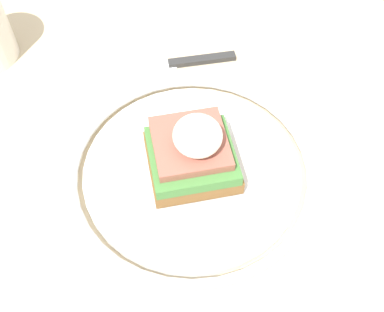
{
  "coord_description": "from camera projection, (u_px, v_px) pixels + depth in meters",
  "views": [
    {
      "loc": [
        -0.29,
        0.09,
        1.19
      ],
      "look_at": [
        -0.01,
        0.03,
        0.78
      ],
      "focal_mm": 45.0,
      "sensor_mm": 36.0,
      "label": 1
    }
  ],
  "objects": [
    {
      "name": "dining_table",
      "position": [
        214.0,
        210.0,
        0.63
      ],
      "size": [
        1.0,
        0.81,
        0.75
      ],
      "color": "#C6B28E",
      "rests_on": "ground_plane"
    },
    {
      "name": "knife",
      "position": [
        177.0,
        63.0,
        0.62
      ],
      "size": [
        0.02,
        0.18,
        0.01
      ],
      "color": "#2D2D2D",
      "rests_on": "dining_table"
    },
    {
      "name": "sandwich",
      "position": [
        193.0,
        152.0,
        0.49
      ],
      "size": [
        0.09,
        0.09,
        0.07
      ],
      "color": "brown",
      "rests_on": "plate"
    },
    {
      "name": "plate",
      "position": [
        192.0,
        170.0,
        0.52
      ],
      "size": [
        0.27,
        0.27,
        0.02
      ],
      "color": "white",
      "rests_on": "dining_table"
    }
  ]
}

